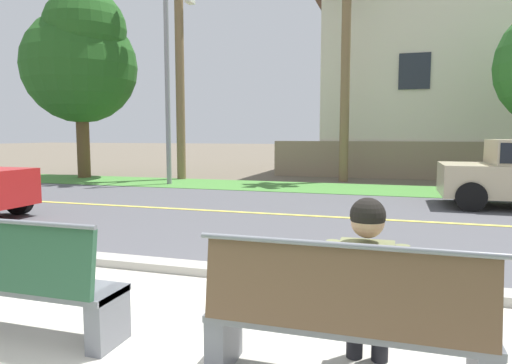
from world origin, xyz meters
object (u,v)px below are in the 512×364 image
object	(u,v)px
streetlamp	(170,68)
shade_tree_far_left	(81,58)
bench_right	(343,322)
seated_person_olive	(367,282)
bench_left	(13,283)

from	to	relation	value
streetlamp	shade_tree_far_left	distance (m)	4.24
bench_right	seated_person_olive	size ratio (longest dim) A/B	1.45
streetlamp	shade_tree_far_left	bearing A→B (deg)	168.44
bench_right	seated_person_olive	bearing A→B (deg)	52.22
bench_left	seated_person_olive	distance (m)	2.77
seated_person_olive	streetlamp	xyz separation A→B (m)	(-7.02, 10.71, 3.17)
seated_person_olive	shade_tree_far_left	world-z (taller)	shade_tree_far_left
bench_right	bench_left	bearing A→B (deg)	180.00
bench_right	streetlamp	size ratio (longest dim) A/B	0.27
streetlamp	shade_tree_far_left	world-z (taller)	shade_tree_far_left
seated_person_olive	bench_right	bearing A→B (deg)	-127.78
bench_right	shade_tree_far_left	xyz separation A→B (m)	(-10.99, 11.72, 4.04)
bench_right	streetlamp	world-z (taller)	streetlamp
seated_person_olive	shade_tree_far_left	bearing A→B (deg)	133.91
seated_person_olive	streetlamp	bearing A→B (deg)	123.23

